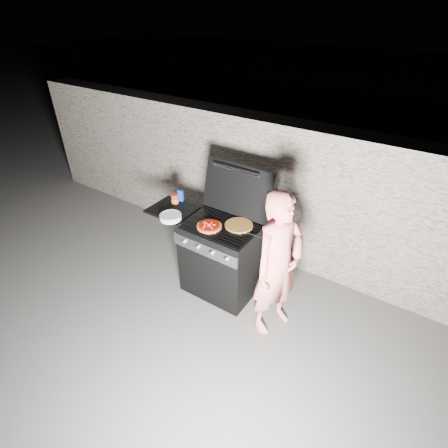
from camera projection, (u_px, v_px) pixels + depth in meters
The scene contains 10 objects.
ground at pixel (221, 288), 4.22m from camera, with size 50.00×50.00×0.00m, color #514F4C.
stone_wall at pixel (266, 189), 4.46m from camera, with size 8.00×0.35×1.80m, color gray.
gas_grill at pixel (203, 251), 4.09m from camera, with size 1.34×0.79×0.91m, color black, non-canonical shape.
pizza_topped at pixel (209, 226), 3.69m from camera, with size 0.26×0.26×0.03m, color #E39B55, non-canonical shape.
pizza_plain at pixel (239, 225), 3.71m from camera, with size 0.30×0.30×0.02m, color gold.
sauce_jar at pixel (175, 199), 4.09m from camera, with size 0.08×0.08×0.13m, color maroon.
blue_carton at pixel (181, 195), 4.15m from camera, with size 0.07×0.04×0.14m, color #0E2A9B.
plate_stack at pixel (171, 217), 3.83m from camera, with size 0.24×0.24×0.06m, color silver.
person at pixel (278, 265), 3.36m from camera, with size 0.58×0.38×1.58m, color #E3756D.
tongs at pixel (266, 239), 3.44m from camera, with size 0.01×0.01×0.46m, color black.
Camera 1 is at (1.75, -2.56, 2.97)m, focal length 28.00 mm.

